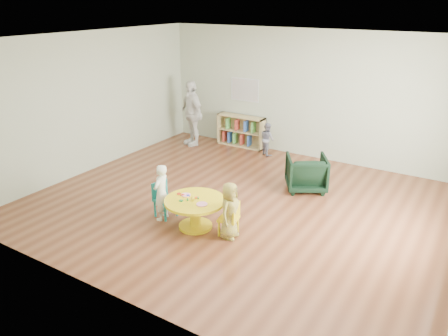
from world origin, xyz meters
name	(u,v)px	position (x,y,z in m)	size (l,w,h in m)	color
room	(242,98)	(0.01, 0.00, 1.89)	(7.10, 7.00, 2.80)	brown
activity_table	(195,208)	(-0.19, -1.07, 0.33)	(0.96, 0.96, 0.52)	yellow
kid_chair_left	(164,198)	(-0.86, -1.02, 0.32)	(0.37, 0.37, 0.59)	#177F77
kid_chair_right	(231,218)	(0.41, -0.98, 0.28)	(0.33, 0.33, 0.53)	yellow
bookshelf	(241,131)	(-1.61, 2.86, 0.37)	(1.20, 0.30, 0.75)	tan
alphabet_poster	(245,90)	(-1.60, 2.98, 1.35)	(0.74, 0.01, 0.54)	silver
armchair	(306,173)	(0.73, 1.22, 0.33)	(0.71, 0.73, 0.67)	black
child_left	(161,192)	(-0.81, -1.13, 0.47)	(0.34, 0.23, 0.94)	white
child_right	(230,211)	(0.43, -1.05, 0.44)	(0.43, 0.28, 0.89)	#FFF71C
toddler	(267,139)	(-0.77, 2.60, 0.38)	(0.37, 0.29, 0.76)	#181C3D
adult_caretaker	(192,113)	(-2.67, 2.29, 0.79)	(0.93, 0.39, 1.58)	white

